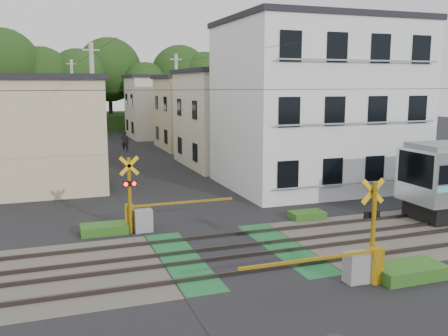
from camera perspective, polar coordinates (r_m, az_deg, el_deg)
name	(u,v)px	position (r m, az deg, el deg)	size (l,w,h in m)	color
ground	(234,253)	(17.55, 1.20, -9.72)	(120.00, 120.00, 0.00)	black
track_bed	(234,252)	(17.54, 1.20, -9.61)	(120.00, 120.00, 0.14)	#47423A
crossing_signal_near	(361,260)	(15.42, 15.37, -10.07)	(4.74, 0.65, 3.09)	#FAB20D
crossing_signal_far	(141,214)	(20.07, -9.50, -5.23)	(4.74, 0.65, 3.09)	#FAB20D
apartment_block	(316,104)	(28.84, 10.44, 7.19)	(10.20, 8.36, 9.30)	silver
houses_row	(125,115)	(41.92, -11.20, 5.97)	(22.07, 31.35, 6.80)	#C2B389
tree_hill	(88,84)	(63.84, -15.30, 9.23)	(40.00, 13.34, 11.87)	#1E3913
catenary	(384,141)	(19.66, 17.81, 2.98)	(60.00, 5.04, 7.00)	#2D2D33
utility_poles	(114,107)	(38.82, -12.51, 6.88)	(7.90, 42.00, 8.00)	#A5A5A0
pedestrian	(125,141)	(43.96, -11.25, 3.04)	(0.65, 0.42, 1.77)	#27222B
weed_patches	(281,244)	(18.08, 6.58, -8.58)	(10.25, 8.80, 0.40)	#2D5E1E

